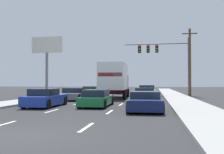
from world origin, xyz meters
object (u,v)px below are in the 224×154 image
Objects in this scene: car_silver at (147,92)px; roadside_billboard at (47,53)px; car_green at (97,99)px; utility_pole_mid at (190,61)px; car_blue at (45,98)px; car_navy at (145,102)px; car_yellow at (91,92)px; box_truck at (115,79)px; car_tan at (145,95)px; traffic_signal_mast at (159,53)px; car_gray at (74,94)px.

roadside_billboard is (-13.44, 3.16, 5.03)m from car_silver.
car_green is 17.30m from utility_pole_mid.
car_navy is at bearing -11.34° from car_blue.
utility_pole_mid reaches higher than car_yellow.
box_truck is at bearing -148.13° from utility_pole_mid.
utility_pole_mid is at bearing 6.53° from car_yellow.
car_green is 6.11m from car_tan.
roadside_billboard is at bearing 128.23° from car_navy.
box_truck is at bearing 107.16° from car_navy.
car_silver is (6.91, -1.28, 0.06)m from car_yellow.
box_truck is at bearing -123.71° from traffic_signal_mast.
car_navy is at bearing -105.94° from utility_pole_mid.
utility_pole_mid is (11.65, 15.54, 3.68)m from car_blue.
traffic_signal_mast is at bearing 56.29° from box_truck.
car_tan is at bearing -6.70° from car_gray.
traffic_signal_mast is 4.33m from utility_pole_mid.
utility_pole_mid is at bearing 31.87° from box_truck.
car_blue is at bearing -66.74° from roadside_billboard.
traffic_signal_mast reaches higher than car_yellow.
car_navy is 0.56× the size of utility_pole_mid.
utility_pole_mid is 18.61m from roadside_billboard.
car_yellow reaches higher than car_tan.
roadside_billboard reaches higher than car_blue.
roadside_billboard is (-6.76, 9.23, 5.12)m from car_gray.
car_yellow is 0.98× the size of car_navy.
car_blue reaches higher than car_tan.
car_navy is at bearing -65.18° from car_yellow.
utility_pole_mid reaches higher than car_navy.
car_blue is 0.94× the size of car_navy.
car_green is at bearing -104.47° from car_silver.
box_truck is at bearing -47.18° from car_yellow.
car_navy is at bearing -87.76° from car_tan.
box_truck is 4.45m from car_silver.
car_tan reaches higher than car_navy.
traffic_signal_mast is (8.06, 17.55, 5.02)m from car_blue.
car_tan reaches higher than car_green.
car_green is (0.20, -9.52, -1.51)m from box_truck.
utility_pole_mid reaches higher than car_green.
car_yellow reaches higher than car_navy.
car_gray is at bearing 130.37° from car_navy.
car_green is 4.02m from car_navy.
utility_pole_mid is at bearing 36.50° from car_gray.
car_blue is at bearing 168.66° from car_navy.
car_silver is (6.54, 12.88, 0.05)m from car_blue.
car_gray is 1.02× the size of car_navy.
car_tan is at bearing 42.73° from car_blue.
car_yellow is at bearing 130.30° from car_tan.
utility_pole_mid reaches higher than traffic_signal_mast.
box_truck reaches higher than car_yellow.
car_gray is 1.08× the size of car_blue.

